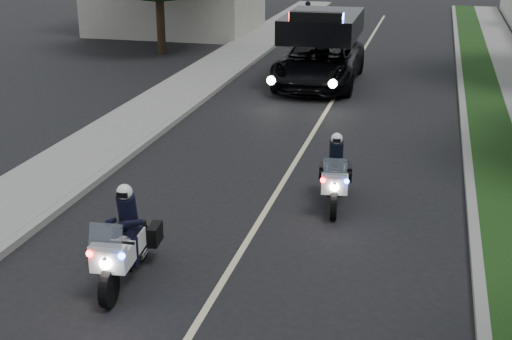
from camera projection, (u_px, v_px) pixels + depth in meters
The scene contains 13 objects.
ground at pixel (196, 326), 10.24m from camera, with size 120.00×120.00×0.00m, color black.
curb_right at pixel (466, 142), 18.35m from camera, with size 0.20×60.00×0.15m, color gray.
grass_verge at pixel (494, 144), 18.19m from camera, with size 1.20×60.00×0.16m, color #193814.
curb_left at pixel (175, 121), 20.26m from camera, with size 0.20×60.00×0.15m, color gray.
sidewalk_left at pixel (140, 118), 20.52m from camera, with size 2.00×60.00×0.16m, color gray.
lane_marking at pixel (313, 133), 19.33m from camera, with size 0.12×50.00×0.01m, color #BFB78C.
police_moto_left at pixel (128, 280), 11.55m from camera, with size 0.68×1.95×1.66m, color white, non-canonical shape.
police_moto_right at pixel (334, 204), 14.58m from camera, with size 0.63×1.80×1.53m, color silver, non-canonical shape.
police_suv at pixel (319, 84), 25.02m from camera, with size 2.75×5.93×2.88m, color black.
bicycle at pixel (307, 39), 34.23m from camera, with size 0.65×1.86×0.97m, color black.
cyclist at pixel (307, 39), 34.23m from camera, with size 0.58×0.39×1.62m, color black.
tree_left_near at pixel (162, 53), 30.55m from camera, with size 6.22×6.22×10.36m, color #143812, non-canonical shape.
tree_left_far at pixel (195, 27), 37.95m from camera, with size 7.12×7.12×11.86m, color black, non-canonical shape.
Camera 1 is at (3.05, -8.32, 5.69)m, focal length 48.70 mm.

